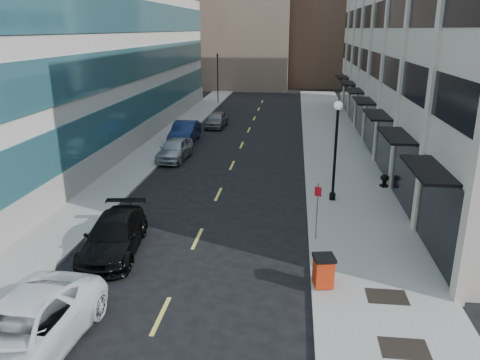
% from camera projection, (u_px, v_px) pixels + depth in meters
% --- Properties ---
extents(ground, '(160.00, 160.00, 0.00)m').
position_uv_depth(ground, '(142.00, 356.00, 13.60)').
color(ground, black).
rests_on(ground, ground).
extents(sidewalk_right, '(5.00, 80.00, 0.15)m').
position_uv_depth(sidewalk_right, '(342.00, 168.00, 31.65)').
color(sidewalk_right, '#9C988D').
rests_on(sidewalk_right, ground).
extents(sidewalk_left, '(3.00, 80.00, 0.15)m').
position_uv_depth(sidewalk_left, '(141.00, 161.00, 33.18)').
color(sidewalk_left, '#9C988D').
rests_on(sidewalk_left, ground).
extents(building_right, '(15.30, 46.50, 18.25)m').
position_uv_depth(building_right, '(471.00, 29.00, 34.47)').
color(building_right, '#BEB1A1').
rests_on(building_right, ground).
extents(building_left, '(16.14, 46.00, 20.00)m').
position_uv_depth(building_left, '(47.00, 16.00, 37.76)').
color(building_left, beige).
rests_on(building_left, ground).
extents(skyline_tan_far, '(12.00, 14.00, 22.00)m').
position_uv_depth(skyline_tan_far, '(197.00, 17.00, 85.42)').
color(skyline_tan_far, '#816954').
rests_on(skyline_tan_far, ground).
extents(skyline_stone, '(10.00, 14.00, 20.00)m').
position_uv_depth(skyline_stone, '(389.00, 22.00, 70.89)').
color(skyline_stone, '#BEB1A1').
rests_on(skyline_stone, ground).
extents(grate_mid, '(1.40, 1.00, 0.01)m').
position_uv_depth(grate_mid, '(404.00, 348.00, 13.66)').
color(grate_mid, black).
rests_on(grate_mid, sidewalk_right).
extents(grate_far, '(1.40, 1.00, 0.01)m').
position_uv_depth(grate_far, '(387.00, 297.00, 16.31)').
color(grate_far, black).
rests_on(grate_far, sidewalk_right).
extents(road_centerline, '(0.15, 68.20, 0.01)m').
position_uv_depth(road_centerline, '(226.00, 178.00, 29.65)').
color(road_centerline, '#D8CC4C').
rests_on(road_centerline, ground).
extents(traffic_signal, '(0.66, 0.66, 6.98)m').
position_uv_depth(traffic_signal, '(217.00, 57.00, 57.78)').
color(traffic_signal, black).
rests_on(traffic_signal, ground).
extents(car_white_van, '(3.17, 6.29, 1.71)m').
position_uv_depth(car_white_van, '(20.00, 333.00, 13.21)').
color(car_white_van, white).
rests_on(car_white_van, ground).
extents(car_black_pickup, '(2.81, 5.54, 1.54)m').
position_uv_depth(car_black_pickup, '(114.00, 236.00, 19.64)').
color(car_black_pickup, black).
rests_on(car_black_pickup, ground).
extents(car_silver_sedan, '(2.12, 4.69, 1.56)m').
position_uv_depth(car_silver_sedan, '(175.00, 149.00, 33.66)').
color(car_silver_sedan, '#9DA1A6').
rests_on(car_silver_sedan, ground).
extents(car_blue_sedan, '(1.86, 5.21, 1.71)m').
position_uv_depth(car_blue_sedan, '(185.00, 132.00, 38.75)').
color(car_blue_sedan, '#132147').
rests_on(car_blue_sedan, ground).
extents(car_grey_sedan, '(1.98, 4.41, 1.47)m').
position_uv_depth(car_grey_sedan, '(217.00, 120.00, 44.86)').
color(car_grey_sedan, slate).
rests_on(car_grey_sedan, ground).
extents(trash_bin, '(0.87, 0.90, 1.21)m').
position_uv_depth(trash_bin, '(323.00, 270.00, 16.78)').
color(trash_bin, red).
rests_on(trash_bin, sidewalk_right).
extents(lamppost, '(0.46, 0.46, 5.50)m').
position_uv_depth(lamppost, '(336.00, 142.00, 24.57)').
color(lamppost, black).
rests_on(lamppost, sidewalk_right).
extents(sign_post, '(0.29, 0.16, 2.61)m').
position_uv_depth(sign_post, '(317.00, 204.00, 20.28)').
color(sign_post, slate).
rests_on(sign_post, sidewalk_right).
extents(urn_planter, '(0.53, 0.53, 0.73)m').
position_uv_depth(urn_planter, '(385.00, 179.00, 27.52)').
color(urn_planter, black).
rests_on(urn_planter, sidewalk_right).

